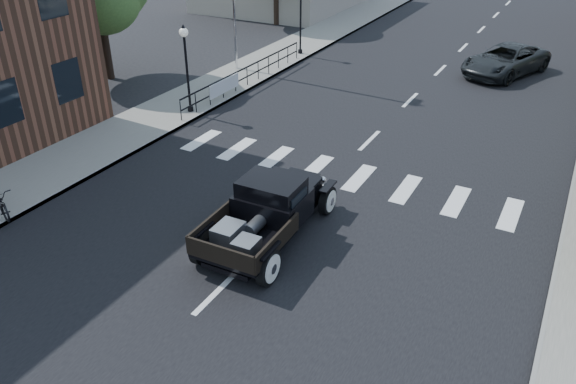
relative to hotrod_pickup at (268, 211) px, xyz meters
The scene contains 10 objects.
ground 0.98m from the hotrod_pickup, 77.70° to the left, with size 120.00×120.00×0.00m, color black.
road 15.47m from the hotrod_pickup, 89.64° to the left, with size 14.00×80.00×0.02m, color black.
road_markings 10.48m from the hotrod_pickup, 89.47° to the left, with size 12.00×60.00×0.06m, color silver, non-canonical shape.
sidewalk_left 17.60m from the hotrod_pickup, 118.55° to the left, with size 3.00×80.00×0.15m, color gray.
railing 12.69m from the hotrod_pickup, 124.60° to the left, with size 0.08×10.00×1.00m, color black, non-canonical shape.
banner 11.05m from the hotrod_pickup, 130.15° to the left, with size 0.04×2.20×0.60m, color silver, non-canonical shape.
lamp_post_b 9.95m from the hotrod_pickup, 139.35° to the left, with size 0.36×0.36×3.56m, color black, non-canonical shape.
lamp_post_c 18.11m from the hotrod_pickup, 114.53° to the left, with size 0.36×0.36×3.56m, color black, non-canonical shape.
hotrod_pickup is the anchor object (origin of this frame).
second_car 18.53m from the hotrod_pickup, 80.53° to the left, with size 2.40×5.21×1.45m, color black.
Camera 1 is at (6.52, -11.53, 8.72)m, focal length 35.00 mm.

